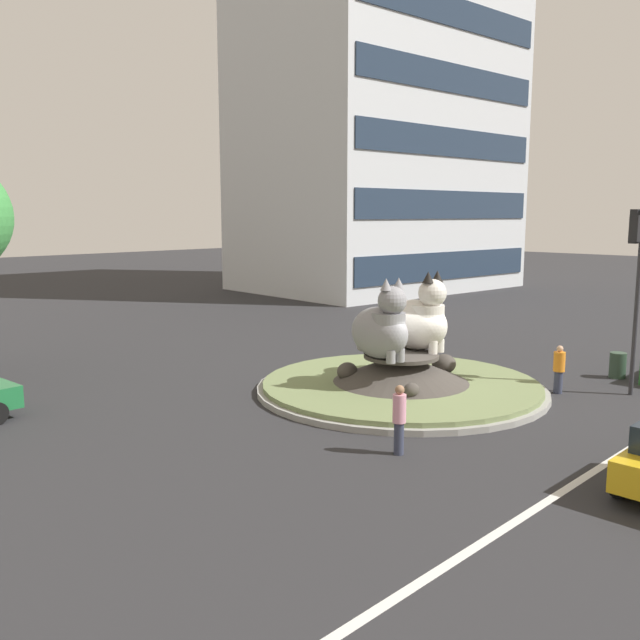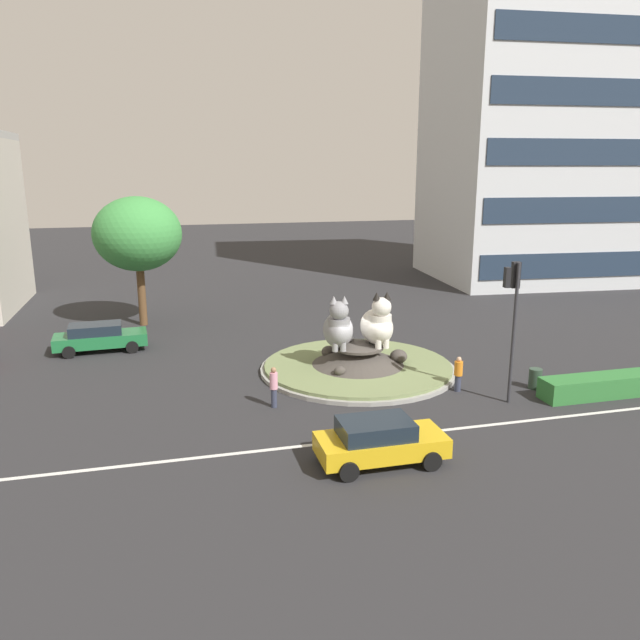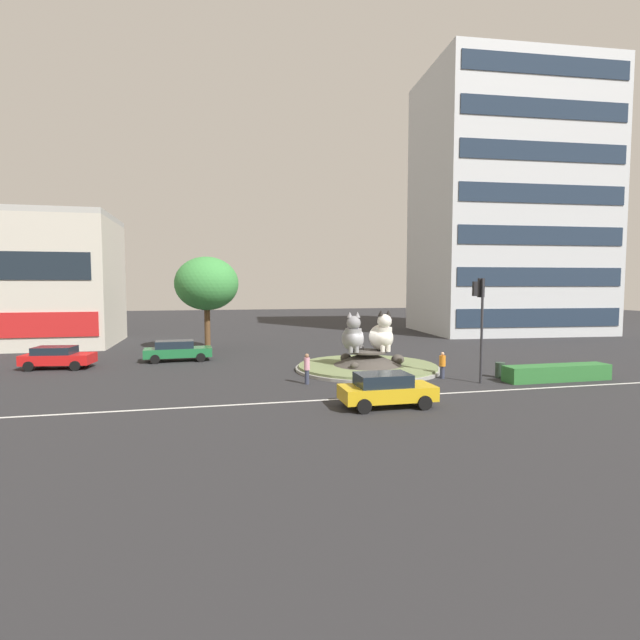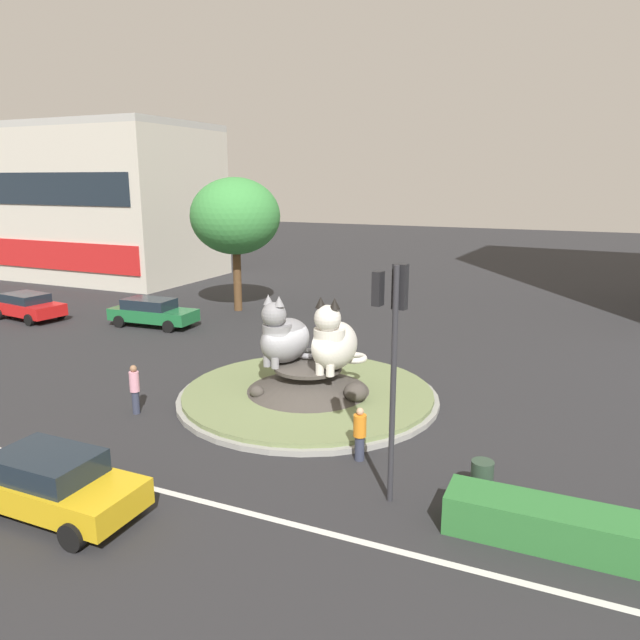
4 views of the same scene
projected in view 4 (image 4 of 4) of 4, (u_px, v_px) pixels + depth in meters
The scene contains 15 objects.
ground_plane at pixel (308, 399), 21.44m from camera, with size 160.00×160.00×0.00m, color #28282B.
lane_centreline at pixel (183, 496), 14.85m from camera, with size 112.00×0.20×0.01m, color silver.
roundabout_island at pixel (308, 388), 21.34m from camera, with size 9.31×9.31×1.23m.
cat_statue_grey at pixel (283, 338), 21.34m from camera, with size 1.99×2.56×2.56m.
cat_statue_white at pixel (333, 343), 20.57m from camera, with size 1.71×2.68×2.65m.
traffic_light_mast at pixel (393, 333), 13.80m from camera, with size 0.77×0.48×5.84m.
shophouse_block at pixel (78, 202), 48.43m from camera, with size 22.15×10.90×11.82m.
clipped_hedge_strip at pixel (600, 536), 12.44m from camera, with size 6.38×1.20×0.90m, color #2D7033.
broadleaf_tree_behind_island at pixel (235, 217), 34.55m from camera, with size 5.21×5.21×7.81m.
pedestrian_orange_shirt at pixel (360, 433), 16.60m from camera, with size 0.36×0.36×1.56m.
pedestrian_pink_shirt at pixel (135, 388), 19.89m from camera, with size 0.32×0.32×1.70m.
sedan_on_far_lane at pixel (28, 306), 33.40m from camera, with size 4.50×2.55×1.45m.
hatchback_near_shophouse at pixel (54, 483), 13.90m from camera, with size 4.22×2.06×1.52m.
parked_car_right at pixel (152, 312), 31.83m from camera, with size 4.78×2.18×1.48m.
litter_bin at pixel (482, 478), 14.84m from camera, with size 0.56×0.56×0.90m.
Camera 4 is at (8.57, -18.30, 7.72)m, focal length 33.45 mm.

